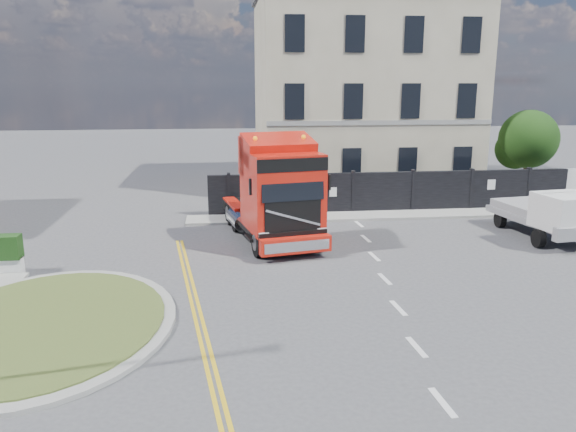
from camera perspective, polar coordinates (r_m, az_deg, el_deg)
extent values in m
plane|color=#424244|center=(18.55, 0.60, -6.36)|extent=(120.00, 120.00, 0.00)
cylinder|color=gray|center=(16.35, -23.52, -10.14)|extent=(6.80, 6.80, 0.12)
cylinder|color=#33471C|center=(16.32, -23.55, -9.88)|extent=(6.20, 6.20, 0.05)
cube|color=black|center=(28.05, 10.58, 2.40)|extent=(18.00, 0.25, 2.00)
cube|color=silver|center=(31.59, 25.51, 2.54)|extent=(2.60, 0.12, 2.00)
cube|color=beige|center=(34.79, 7.27, 12.11)|extent=(12.00, 10.00, 11.00)
cylinder|color=#382619|center=(34.09, 22.93, 3.86)|extent=(0.24, 0.24, 2.40)
sphere|color=black|center=(33.85, 23.24, 7.19)|extent=(3.20, 3.20, 3.20)
sphere|color=black|center=(34.02, 22.08, 6.30)|extent=(2.20, 2.20, 2.20)
cube|color=gray|center=(27.41, 11.04, 0.11)|extent=(20.00, 1.60, 0.12)
cube|color=black|center=(23.38, -1.93, -0.12)|extent=(3.81, 7.02, 0.48)
cube|color=red|center=(21.33, -0.63, 2.62)|extent=(3.12, 3.20, 2.96)
cube|color=red|center=(22.18, -1.47, 6.21)|extent=(2.77, 1.44, 1.48)
cube|color=black|center=(19.98, 0.50, 3.10)|extent=(2.29, 0.51, 1.11)
cube|color=red|center=(20.16, 0.78, -2.98)|extent=(2.66, 0.87, 0.58)
cylinder|color=black|center=(20.64, -2.97, -2.69)|extent=(0.54, 1.14, 1.10)
cylinder|color=gray|center=(20.64, -2.97, -2.69)|extent=(0.49, 0.67, 0.60)
cylinder|color=black|center=(21.30, 2.98, -2.17)|extent=(0.54, 1.14, 1.10)
cylinder|color=gray|center=(21.30, 2.98, -2.17)|extent=(0.49, 0.67, 0.60)
cylinder|color=black|center=(24.17, -5.21, -0.31)|extent=(0.54, 1.14, 1.10)
cylinder|color=gray|center=(24.17, -5.21, -0.31)|extent=(0.49, 0.67, 0.60)
cylinder|color=black|center=(24.73, -0.04, 0.07)|extent=(0.54, 1.14, 1.10)
cylinder|color=gray|center=(24.73, -0.04, 0.07)|extent=(0.49, 0.67, 0.60)
cylinder|color=black|center=(25.37, -5.83, 0.35)|extent=(0.54, 1.14, 1.10)
cylinder|color=gray|center=(25.37, -5.83, 0.35)|extent=(0.49, 0.67, 0.60)
cylinder|color=black|center=(25.91, -0.89, 0.69)|extent=(0.54, 1.14, 1.10)
cylinder|color=gray|center=(25.91, -0.89, 0.69)|extent=(0.49, 0.67, 0.60)
cube|color=gray|center=(25.59, 24.36, -0.28)|extent=(2.66, 5.23, 0.26)
cube|color=silver|center=(24.16, 26.37, 0.40)|extent=(2.22, 2.13, 1.36)
cylinder|color=black|center=(23.88, 24.11, -2.09)|extent=(0.26, 0.73, 0.73)
cylinder|color=black|center=(26.52, 20.75, -0.31)|extent=(0.26, 0.73, 0.73)
cylinder|color=black|center=(27.48, 24.43, -0.19)|extent=(0.26, 0.73, 0.73)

